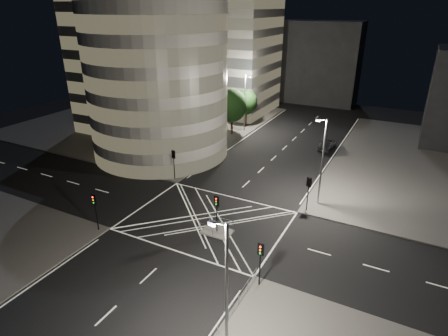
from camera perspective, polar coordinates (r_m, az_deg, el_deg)
The scene contains 24 objects.
ground at distance 40.25m, azimuth -2.58°, elevation -8.00°, with size 120.00×120.00×0.00m, color black.
sidewalk_far_left at distance 76.11m, azimuth -11.48°, elevation 7.08°, with size 42.00×42.00×0.15m, color #524F4D.
central_island at distance 38.27m, azimuth -1.08°, elevation -9.68°, with size 3.00×2.00×0.15m, color slate.
office_tower_curved at distance 62.12m, azimuth -11.09°, elevation 15.37°, with size 30.00×29.00×27.20m.
office_block_rear at distance 82.29m, azimuth -1.37°, elevation 16.64°, with size 24.00×16.00×22.00m, color gray.
building_far_end at distance 90.94m, azimuth 14.17°, elevation 15.26°, with size 18.00×8.00×18.00m, color black.
tree_a at distance 50.46m, azimuth -7.93°, elevation 3.95°, with size 4.80×4.80×6.93m.
tree_b at distance 55.03m, azimuth -4.37°, elevation 6.30°, with size 4.42×4.42×7.19m.
tree_c at distance 60.16m, azimuth -1.34°, elevation 7.28°, with size 3.61×3.61×6.14m.
tree_d at distance 65.02m, azimuth 1.23°, elevation 9.49°, with size 4.98×4.98×7.98m.
tree_e at distance 70.44m, azimuth 3.43°, elevation 10.02°, with size 4.06×4.06×6.81m.
traffic_signal_fl at distance 48.35m, azimuth -7.67°, elevation 1.31°, with size 0.55×0.22×4.00m.
traffic_signal_nl at distance 39.17m, azimuth -19.07°, elevation -5.44°, with size 0.55×0.22×4.00m.
traffic_signal_fr at distance 41.53m, azimuth 12.75°, elevation -2.97°, with size 0.55×0.22×4.00m.
traffic_signal_nr at distance 30.34m, azimuth 5.57°, elevation -13.27°, with size 0.55×0.22×4.00m.
traffic_signal_island at distance 36.79m, azimuth -1.12°, elevation -5.98°, with size 0.55×0.22×4.00m.
street_lamp_left_near at distance 51.85m, azimuth -5.13°, elevation 6.05°, with size 1.25×0.25×10.00m.
street_lamp_left_far at distance 67.14m, azimuth 3.22°, elevation 10.16°, with size 1.25×0.25×10.00m.
street_lamp_right_far at distance 42.31m, azimuth 14.70°, elevation 1.25°, with size 1.25×0.25×10.00m.
street_lamp_right_near at distance 23.37m, azimuth 0.27°, elevation -18.02°, with size 1.25×0.25×10.00m.
railing_near_right at distance 28.28m, azimuth -0.11°, elevation -22.45°, with size 0.06×11.70×1.10m, color slate.
railing_island_south at distance 37.27m, azimuth -1.76°, elevation -9.55°, with size 2.80×0.06×1.10m, color slate.
railing_island_north at distance 38.60m, azimuth -0.44°, elevation -8.26°, with size 2.80×0.06×1.10m, color slate.
sedan at distance 61.41m, azimuth 15.47°, elevation 3.42°, with size 1.68×4.83×1.59m, color black.
Camera 1 is at (17.43, -29.55, 21.04)m, focal length 30.00 mm.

